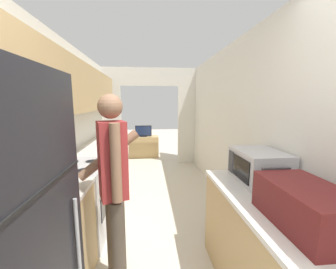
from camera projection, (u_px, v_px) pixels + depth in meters
wall_left at (58, 114)px, 2.52m from camera, size 0.38×7.34×2.50m
wall_right at (256, 135)px, 2.42m from camera, size 0.06×7.34×2.50m
wall_far_with_doorway at (150, 110)px, 5.33m from camera, size 2.78×0.06×2.50m
counter_left at (97, 175)px, 3.38m from camera, size 0.62×3.78×0.90m
counter_right at (268, 254)px, 1.62m from camera, size 0.62×1.47×0.90m
range_oven at (80, 201)px, 2.48m from camera, size 0.66×0.80×1.04m
person at (114, 189)px, 1.71m from camera, size 0.54×0.45×1.70m
suitcase at (306, 206)px, 1.22m from camera, size 0.36×0.61×0.26m
microwave at (259, 166)px, 1.91m from camera, size 0.39×0.51×0.30m
tv_cabinet at (144, 146)px, 6.22m from camera, size 0.88×0.42×0.62m
television at (143, 131)px, 6.11m from camera, size 0.48×0.16×0.33m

